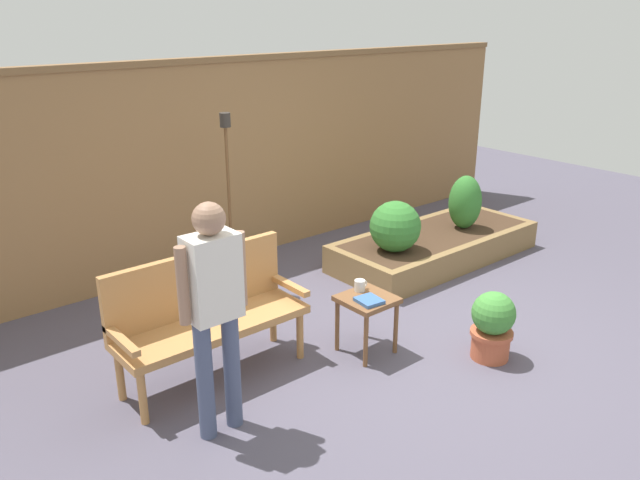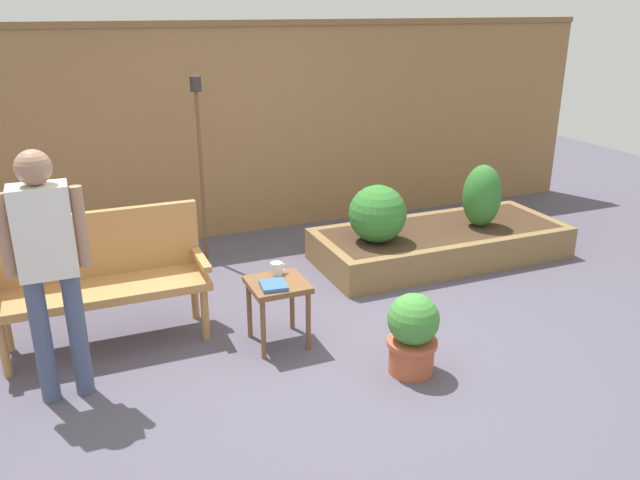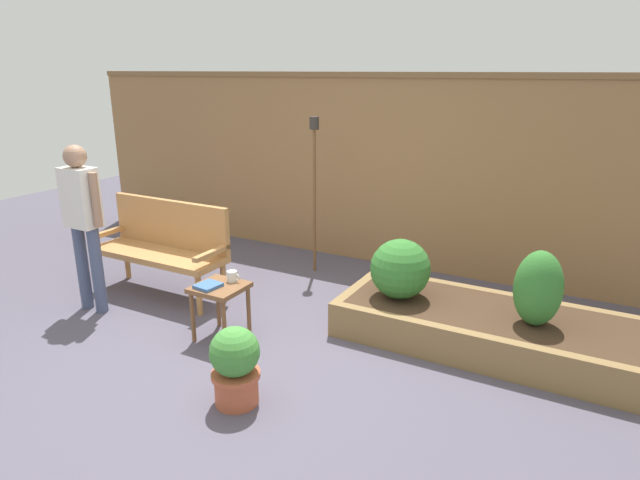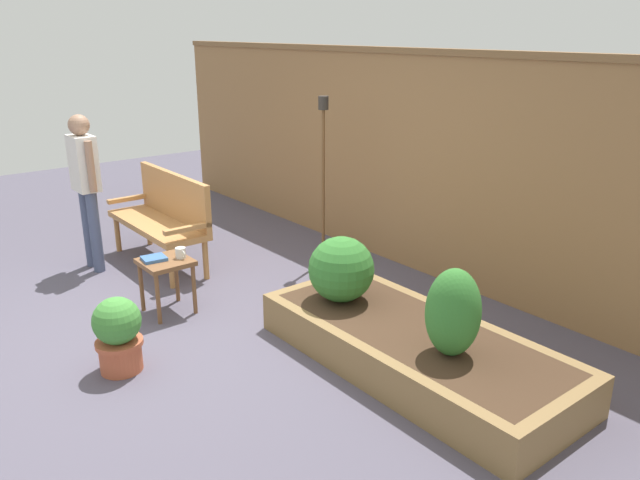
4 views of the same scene
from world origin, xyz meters
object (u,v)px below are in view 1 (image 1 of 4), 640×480
(cup_on_table, at_px, (360,285))
(tiki_torch, at_px, (228,171))
(potted_boxwood, at_px, (492,324))
(shrub_near_bench, at_px, (395,227))
(garden_bench, at_px, (206,307))
(book_on_table, at_px, (369,301))
(person_by_bench, at_px, (214,301))
(side_table, at_px, (367,307))
(shrub_far_corner, at_px, (465,202))

(cup_on_table, relative_size, tiki_torch, 0.07)
(potted_boxwood, relative_size, shrub_near_bench, 1.08)
(garden_bench, height_order, book_on_table, garden_bench)
(garden_bench, height_order, person_by_bench, person_by_bench)
(cup_on_table, distance_m, shrub_near_bench, 1.43)
(side_table, distance_m, shrub_far_corner, 2.52)
(tiki_torch, bearing_deg, potted_boxwood, -72.40)
(garden_bench, relative_size, shrub_near_bench, 2.79)
(side_table, relative_size, book_on_table, 2.52)
(side_table, xyz_separation_m, cup_on_table, (0.04, 0.13, 0.13))
(garden_bench, relative_size, tiki_torch, 0.84)
(shrub_near_bench, distance_m, tiki_torch, 1.74)
(shrub_far_corner, bearing_deg, cup_on_table, -161.71)
(book_on_table, height_order, person_by_bench, person_by_bench)
(tiki_torch, height_order, person_by_bench, tiki_torch)
(side_table, relative_size, cup_on_table, 3.89)
(cup_on_table, relative_size, book_on_table, 0.65)
(cup_on_table, distance_m, shrub_far_corner, 2.43)
(shrub_far_corner, height_order, person_by_bench, person_by_bench)
(garden_bench, distance_m, potted_boxwood, 2.21)
(potted_boxwood, height_order, shrub_near_bench, shrub_near_bench)
(garden_bench, xyz_separation_m, shrub_near_bench, (2.37, 0.35, 0.01))
(garden_bench, bearing_deg, potted_boxwood, -34.35)
(garden_bench, distance_m, shrub_near_bench, 2.40)
(side_table, bearing_deg, potted_boxwood, -45.66)
(side_table, distance_m, potted_boxwood, 0.99)
(book_on_table, bearing_deg, cup_on_table, 71.81)
(side_table, height_order, shrub_far_corner, shrub_far_corner)
(shrub_far_corner, bearing_deg, side_table, -159.26)
(book_on_table, bearing_deg, potted_boxwood, -33.50)
(shrub_far_corner, distance_m, person_by_bench, 3.93)
(tiki_torch, bearing_deg, person_by_bench, -124.46)
(person_by_bench, bearing_deg, shrub_near_bench, 20.76)
(cup_on_table, height_order, potted_boxwood, cup_on_table)
(shrub_near_bench, height_order, tiki_torch, tiki_torch)
(shrub_near_bench, bearing_deg, book_on_table, -143.33)
(side_table, distance_m, shrub_near_bench, 1.54)
(shrub_near_bench, height_order, shrub_far_corner, shrub_far_corner)
(cup_on_table, bearing_deg, tiki_torch, 95.09)
(person_by_bench, bearing_deg, cup_on_table, 9.64)
(book_on_table, height_order, potted_boxwood, potted_boxwood)
(shrub_far_corner, bearing_deg, garden_bench, -174.24)
(shrub_near_bench, distance_m, shrub_far_corner, 1.11)
(garden_bench, xyz_separation_m, cup_on_table, (1.17, -0.41, -0.02))
(potted_boxwood, xyz_separation_m, person_by_bench, (-2.11, 0.58, 0.64))
(shrub_far_corner, bearing_deg, book_on_table, -158.12)
(tiki_torch, bearing_deg, shrub_far_corner, -20.34)
(shrub_near_bench, xyz_separation_m, person_by_bench, (-2.67, -1.01, 0.38))
(garden_bench, xyz_separation_m, tiki_torch, (1.02, 1.26, 0.63))
(cup_on_table, relative_size, shrub_near_bench, 0.24)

